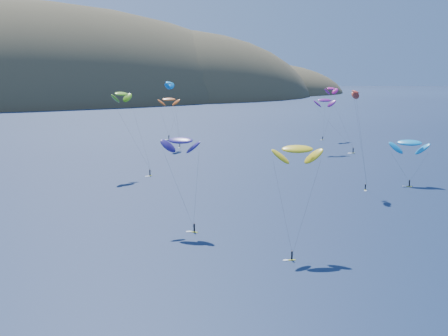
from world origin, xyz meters
name	(u,v)px	position (x,y,z in m)	size (l,w,h in m)	color
island	(23,112)	(39.40, 562.36, -10.74)	(730.00, 300.00, 210.00)	#3D3526
kitesurfer_2	(297,149)	(-15.74, 44.69, 17.88)	(10.96, 10.64, 20.34)	#BEC616
kitesurfer_3	(121,94)	(-16.44, 133.86, 24.13)	(10.76, 12.43, 26.53)	#BEC616
kitesurfer_4	(169,83)	(22.59, 186.09, 25.62)	(8.36, 10.60, 28.00)	#BEC616
kitesurfer_5	(409,143)	(48.51, 80.62, 11.28)	(10.50, 11.09, 14.20)	#BEC616
kitesurfer_6	(325,100)	(68.15, 143.89, 19.50)	(11.79, 13.18, 21.96)	#BEC616
kitesurfer_8	(331,89)	(96.71, 175.81, 22.38)	(11.34, 5.94, 24.76)	#BEC616
kitesurfer_9	(355,92)	(29.58, 82.04, 25.68)	(5.90, 8.05, 27.51)	#BEC616
kitesurfer_10	(181,141)	(-27.60, 68.46, 17.62)	(8.19, 11.44, 19.96)	#BEC616
kitesurfer_11	(169,99)	(35.31, 215.40, 17.33)	(10.39, 12.27, 20.04)	#BEC616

